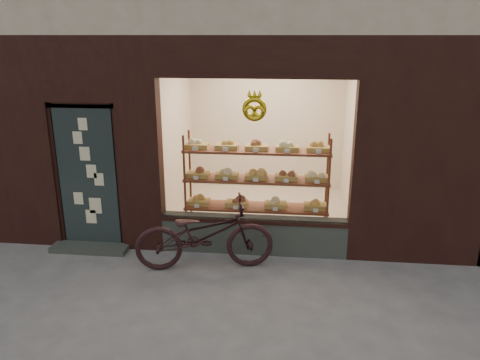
# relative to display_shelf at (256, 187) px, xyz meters

# --- Properties ---
(ground) EXTENTS (90.00, 90.00, 0.00)m
(ground) POSITION_rel_display_shelf_xyz_m (-0.45, -2.55, -0.89)
(ground) COLOR #56565A
(display_shelf) EXTENTS (2.20, 0.45, 1.70)m
(display_shelf) POSITION_rel_display_shelf_xyz_m (0.00, 0.00, 0.00)
(display_shelf) COLOR #562715
(display_shelf) RESTS_ON ground
(bicycle) EXTENTS (1.98, 1.02, 0.99)m
(bicycle) POSITION_rel_display_shelf_xyz_m (-0.63, -0.99, -0.39)
(bicycle) COLOR black
(bicycle) RESTS_ON ground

